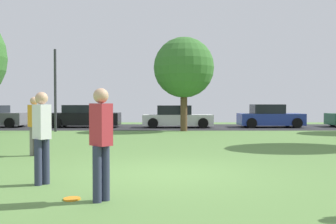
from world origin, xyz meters
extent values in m
plane|color=#5B8442|center=(0.00, 0.00, 0.00)|extent=(44.00, 44.00, 0.00)
cube|color=#28282B|center=(0.00, 16.00, 0.00)|extent=(44.00, 6.40, 0.01)
cylinder|color=brown|center=(0.87, 12.57, 1.15)|extent=(0.38, 0.38, 2.29)
sphere|color=#38702D|center=(0.87, 12.57, 3.54)|extent=(3.36, 3.36, 3.36)
cylinder|color=#2D334C|center=(-2.35, -1.08, 0.44)|extent=(0.14, 0.14, 0.87)
cylinder|color=#2D334C|center=(-2.45, -1.20, 0.44)|extent=(0.14, 0.14, 0.87)
cube|color=silver|center=(-2.40, -1.14, 1.20)|extent=(0.39, 0.38, 0.65)
sphere|color=tan|center=(-2.40, -1.14, 1.64)|extent=(0.24, 0.24, 0.24)
cylinder|color=#2D334C|center=(-1.12, -2.41, 0.44)|extent=(0.14, 0.14, 0.88)
cylinder|color=#2D334C|center=(-1.01, -2.29, 0.44)|extent=(0.14, 0.14, 0.88)
cube|color=#B72D38|center=(-1.06, -2.35, 1.21)|extent=(0.39, 0.38, 0.66)
sphere|color=tan|center=(-1.06, -2.35, 1.66)|extent=(0.24, 0.24, 0.24)
cylinder|color=slate|center=(-4.02, 2.79, 0.43)|extent=(0.14, 0.14, 0.86)
cylinder|color=slate|center=(-3.87, 2.74, 0.43)|extent=(0.14, 0.14, 0.86)
cube|color=orange|center=(-3.95, 2.76, 1.18)|extent=(0.30, 0.37, 0.64)
sphere|color=tan|center=(-3.95, 2.76, 1.62)|extent=(0.23, 0.23, 0.23)
cylinder|color=orange|center=(-1.55, -2.24, 0.01)|extent=(0.27, 0.27, 0.03)
cylinder|color=black|center=(-9.94, 16.88, 0.32)|extent=(0.64, 0.22, 0.64)
cylinder|color=black|center=(-9.94, 15.12, 0.32)|extent=(0.64, 0.22, 0.64)
cube|color=black|center=(-5.38, 15.88, 0.54)|extent=(4.47, 1.82, 0.78)
cube|color=black|center=(-5.61, 15.88, 1.19)|extent=(2.14, 1.60, 0.50)
cylinder|color=black|center=(-3.82, 16.79, 0.32)|extent=(0.64, 0.22, 0.64)
cylinder|color=black|center=(-3.82, 14.97, 0.32)|extent=(0.64, 0.22, 0.64)
cylinder|color=black|center=(-6.95, 16.79, 0.32)|extent=(0.64, 0.22, 0.64)
cylinder|color=black|center=(-6.95, 14.97, 0.32)|extent=(0.64, 0.22, 0.64)
cube|color=white|center=(0.61, 15.62, 0.49)|extent=(4.42, 1.72, 0.68)
cube|color=black|center=(0.38, 15.62, 1.12)|extent=(2.12, 1.51, 0.58)
cylinder|color=black|center=(2.15, 16.48, 0.32)|extent=(0.64, 0.22, 0.64)
cylinder|color=black|center=(2.15, 14.76, 0.32)|extent=(0.64, 0.22, 0.64)
cylinder|color=black|center=(-0.94, 16.48, 0.32)|extent=(0.64, 0.22, 0.64)
cylinder|color=black|center=(-0.94, 14.76, 0.32)|extent=(0.64, 0.22, 0.64)
cube|color=#233893|center=(6.59, 15.85, 0.52)|extent=(4.02, 1.89, 0.74)
cube|color=black|center=(6.39, 15.85, 1.18)|extent=(1.93, 1.67, 0.59)
cylinder|color=black|center=(8.00, 16.80, 0.32)|extent=(0.64, 0.22, 0.64)
cylinder|color=black|center=(8.00, 14.90, 0.32)|extent=(0.64, 0.22, 0.64)
cylinder|color=black|center=(5.19, 16.80, 0.32)|extent=(0.64, 0.22, 0.64)
cylinder|color=black|center=(5.19, 14.90, 0.32)|extent=(0.64, 0.22, 0.64)
cylinder|color=black|center=(11.17, 17.06, 0.32)|extent=(0.64, 0.22, 0.64)
cylinder|color=#2D2D33|center=(-6.18, 12.20, 2.25)|extent=(0.14, 0.14, 4.50)
camera|label=1|loc=(-0.01, -8.16, 1.54)|focal=39.82mm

